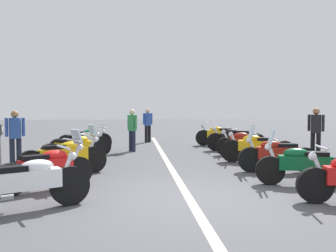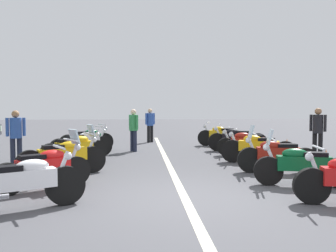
{
  "view_description": "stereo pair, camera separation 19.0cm",
  "coord_description": "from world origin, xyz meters",
  "px_view_note": "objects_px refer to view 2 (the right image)",
  "views": [
    {
      "loc": [
        -6.36,
        0.98,
        1.67
      ],
      "look_at": [
        4.11,
        0.0,
        1.1
      ],
      "focal_mm": 38.37,
      "sensor_mm": 36.0,
      "label": 1
    },
    {
      "loc": [
        -6.36,
        0.79,
        1.67
      ],
      "look_at": [
        4.11,
        0.0,
        1.1
      ],
      "focal_mm": 38.37,
      "sensor_mm": 36.0,
      "label": 2
    }
  ],
  "objects_px": {
    "motorcycle_left_row_3": "(75,149)",
    "motorcycle_right_row_1": "(302,165)",
    "motorcycle_left_row_4": "(82,143)",
    "motorcycle_right_row_2": "(277,155)",
    "motorcycle_right_row_5": "(237,139)",
    "bystander_3": "(150,123)",
    "motorcycle_left_row_2": "(64,156)",
    "motorcycle_right_row_3": "(258,148)",
    "motorcycle_left_row_5": "(87,139)",
    "bystander_2": "(134,127)",
    "traffic_cone_1": "(287,148)",
    "motorcycle_left_row_0": "(22,182)",
    "motorcycle_right_row_4": "(247,143)",
    "traffic_cone_0": "(326,162)",
    "motorcycle_right_row_6": "(222,135)",
    "bystander_0": "(318,129)",
    "bystander_1": "(16,133)",
    "motorcycle_left_row_1": "(45,167)"
  },
  "relations": [
    {
      "from": "motorcycle_right_row_4",
      "to": "bystander_0",
      "type": "height_order",
      "value": "bystander_0"
    },
    {
      "from": "motorcycle_left_row_5",
      "to": "motorcycle_right_row_6",
      "type": "height_order",
      "value": "same"
    },
    {
      "from": "motorcycle_left_row_3",
      "to": "motorcycle_right_row_1",
      "type": "distance_m",
      "value": 6.12
    },
    {
      "from": "motorcycle_right_row_2",
      "to": "traffic_cone_1",
      "type": "height_order",
      "value": "motorcycle_right_row_2"
    },
    {
      "from": "motorcycle_left_row_1",
      "to": "motorcycle_right_row_4",
      "type": "bearing_deg",
      "value": 4.04
    },
    {
      "from": "motorcycle_left_row_2",
      "to": "motorcycle_right_row_3",
      "type": "xyz_separation_m",
      "value": [
        1.44,
        -5.29,
        -0.01
      ]
    },
    {
      "from": "bystander_1",
      "to": "motorcycle_left_row_0",
      "type": "bearing_deg",
      "value": -2.3
    },
    {
      "from": "motorcycle_left_row_4",
      "to": "motorcycle_right_row_5",
      "type": "relative_size",
      "value": 0.86
    },
    {
      "from": "motorcycle_left_row_4",
      "to": "bystander_0",
      "type": "xyz_separation_m",
      "value": [
        -0.63,
        -7.63,
        0.48
      ]
    },
    {
      "from": "motorcycle_right_row_1",
      "to": "bystander_0",
      "type": "bearing_deg",
      "value": -107.21
    },
    {
      "from": "motorcycle_left_row_2",
      "to": "motorcycle_left_row_5",
      "type": "xyz_separation_m",
      "value": [
        4.53,
        0.11,
        -0.01
      ]
    },
    {
      "from": "motorcycle_left_row_5",
      "to": "bystander_1",
      "type": "relative_size",
      "value": 1.2
    },
    {
      "from": "motorcycle_right_row_5",
      "to": "motorcycle_left_row_3",
      "type": "bearing_deg",
      "value": 35.67
    },
    {
      "from": "motorcycle_right_row_6",
      "to": "bystander_0",
      "type": "bearing_deg",
      "value": 144.67
    },
    {
      "from": "motorcycle_left_row_4",
      "to": "traffic_cone_0",
      "type": "distance_m",
      "value": 7.28
    },
    {
      "from": "motorcycle_left_row_0",
      "to": "motorcycle_right_row_4",
      "type": "xyz_separation_m",
      "value": [
        5.94,
        -5.45,
        -0.02
      ]
    },
    {
      "from": "motorcycle_left_row_3",
      "to": "motorcycle_left_row_5",
      "type": "xyz_separation_m",
      "value": [
        2.94,
        0.09,
        0.0
      ]
    },
    {
      "from": "motorcycle_right_row_5",
      "to": "traffic_cone_0",
      "type": "bearing_deg",
      "value": 111.62
    },
    {
      "from": "motorcycle_right_row_4",
      "to": "traffic_cone_1",
      "type": "bearing_deg",
      "value": 177.48
    },
    {
      "from": "bystander_1",
      "to": "bystander_3",
      "type": "xyz_separation_m",
      "value": [
        6.27,
        -3.97,
        0.01
      ]
    },
    {
      "from": "motorcycle_left_row_2",
      "to": "motorcycle_left_row_3",
      "type": "relative_size",
      "value": 1.14
    },
    {
      "from": "motorcycle_left_row_4",
      "to": "motorcycle_right_row_4",
      "type": "distance_m",
      "value": 5.47
    },
    {
      "from": "traffic_cone_1",
      "to": "bystander_0",
      "type": "distance_m",
      "value": 1.16
    },
    {
      "from": "motorcycle_right_row_5",
      "to": "traffic_cone_1",
      "type": "relative_size",
      "value": 3.57
    },
    {
      "from": "motorcycle_left_row_4",
      "to": "motorcycle_right_row_1",
      "type": "xyz_separation_m",
      "value": [
        -4.62,
        -5.26,
        -0.01
      ]
    },
    {
      "from": "motorcycle_left_row_5",
      "to": "motorcycle_left_row_2",
      "type": "bearing_deg",
      "value": -117.27
    },
    {
      "from": "traffic_cone_0",
      "to": "bystander_2",
      "type": "relative_size",
      "value": 0.39
    },
    {
      "from": "motorcycle_left_row_2",
      "to": "motorcycle_right_row_2",
      "type": "height_order",
      "value": "motorcycle_left_row_2"
    },
    {
      "from": "motorcycle_left_row_0",
      "to": "motorcycle_left_row_5",
      "type": "bearing_deg",
      "value": 61.73
    },
    {
      "from": "motorcycle_left_row_3",
      "to": "bystander_1",
      "type": "distance_m",
      "value": 1.72
    },
    {
      "from": "motorcycle_left_row_0",
      "to": "motorcycle_left_row_2",
      "type": "distance_m",
      "value": 2.98
    },
    {
      "from": "traffic_cone_1",
      "to": "bystander_2",
      "type": "relative_size",
      "value": 0.39
    },
    {
      "from": "traffic_cone_1",
      "to": "motorcycle_left_row_0",
      "type": "bearing_deg",
      "value": 129.94
    },
    {
      "from": "motorcycle_right_row_3",
      "to": "bystander_2",
      "type": "xyz_separation_m",
      "value": [
        3.09,
        3.69,
        0.44
      ]
    },
    {
      "from": "motorcycle_right_row_1",
      "to": "traffic_cone_0",
      "type": "distance_m",
      "value": 1.84
    },
    {
      "from": "motorcycle_right_row_5",
      "to": "bystander_3",
      "type": "height_order",
      "value": "bystander_3"
    },
    {
      "from": "motorcycle_left_row_4",
      "to": "motorcycle_right_row_2",
      "type": "bearing_deg",
      "value": -65.97
    },
    {
      "from": "bystander_2",
      "to": "motorcycle_right_row_4",
      "type": "bearing_deg",
      "value": -59.12
    },
    {
      "from": "motorcycle_right_row_2",
      "to": "motorcycle_left_row_0",
      "type": "bearing_deg",
      "value": 37.16
    },
    {
      "from": "motorcycle_right_row_6",
      "to": "motorcycle_right_row_2",
      "type": "bearing_deg",
      "value": 111.67
    },
    {
      "from": "motorcycle_left_row_5",
      "to": "bystander_0",
      "type": "distance_m",
      "value": 7.99
    },
    {
      "from": "motorcycle_left_row_2",
      "to": "motorcycle_right_row_2",
      "type": "relative_size",
      "value": 0.99
    },
    {
      "from": "motorcycle_left_row_2",
      "to": "motorcycle_left_row_5",
      "type": "height_order",
      "value": "motorcycle_left_row_2"
    },
    {
      "from": "motorcycle_left_row_3",
      "to": "motorcycle_right_row_5",
      "type": "bearing_deg",
      "value": -10.64
    },
    {
      "from": "motorcycle_right_row_5",
      "to": "motorcycle_right_row_4",
      "type": "bearing_deg",
      "value": 98.2
    },
    {
      "from": "motorcycle_left_row_0",
      "to": "bystander_2",
      "type": "bearing_deg",
      "value": 48.96
    },
    {
      "from": "bystander_0",
      "to": "motorcycle_left_row_1",
      "type": "bearing_deg",
      "value": -20.67
    },
    {
      "from": "motorcycle_left_row_2",
      "to": "bystander_2",
      "type": "bearing_deg",
      "value": 42.75
    },
    {
      "from": "motorcycle_left_row_2",
      "to": "motorcycle_right_row_5",
      "type": "distance_m",
      "value": 6.96
    },
    {
      "from": "motorcycle_left_row_0",
      "to": "motorcycle_right_row_6",
      "type": "height_order",
      "value": "motorcycle_right_row_6"
    }
  ]
}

